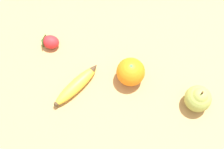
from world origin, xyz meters
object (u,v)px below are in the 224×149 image
orange (131,72)px  strawberry (49,42)px  banana (77,85)px  pear (198,98)px

orange → strawberry: bearing=-131.6°
banana → pear: bearing=-54.3°
banana → orange: bearing=-35.0°
orange → strawberry: orange is taller
orange → pear: 0.21m
banana → orange: size_ratio=1.95×
banana → strawberry: (-0.17, -0.04, 0.00)m
orange → pear: size_ratio=0.89×
banana → pear: (0.15, 0.32, 0.02)m
banana → strawberry: bearing=76.0°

